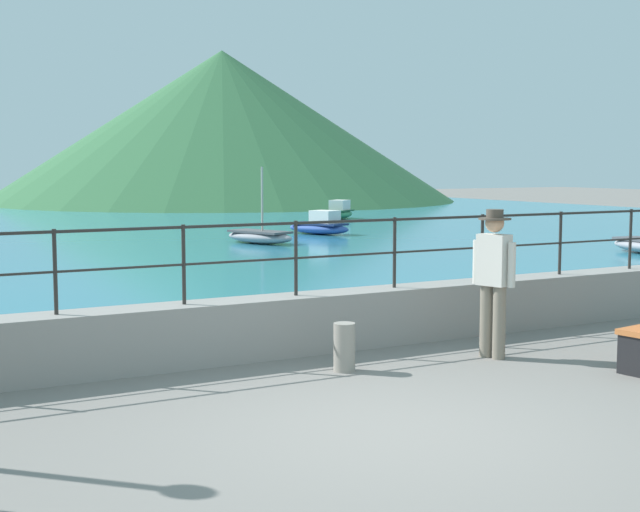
% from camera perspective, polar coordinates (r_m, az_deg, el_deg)
% --- Properties ---
extents(ground_plane, '(120.00, 120.00, 0.00)m').
position_cam_1_polar(ground_plane, '(7.80, 4.76, -11.04)').
color(ground_plane, slate).
extents(promenade_wall, '(20.00, 0.56, 0.70)m').
position_cam_1_polar(promenade_wall, '(10.45, -5.01, -4.70)').
color(promenade_wall, gray).
rests_on(promenade_wall, ground).
extents(railing, '(18.44, 0.04, 0.90)m').
position_cam_1_polar(railing, '(10.32, -5.05, 0.55)').
color(railing, '#282623').
rests_on(railing, promenade_wall).
extents(hill_main, '(28.02, 28.02, 9.04)m').
position_cam_1_polar(hill_main, '(54.46, -6.26, 8.25)').
color(hill_main, '#33663D').
rests_on(hill_main, ground).
extents(person_walking, '(0.38, 0.55, 1.75)m').
position_cam_1_polar(person_walking, '(10.56, 11.07, -1.23)').
color(person_walking, slate).
rests_on(person_walking, ground).
extents(bollard, '(0.24, 0.24, 0.54)m').
position_cam_1_polar(bollard, '(9.82, 1.57, -5.86)').
color(bollard, gray).
rests_on(bollard, ground).
extents(boat_0, '(2.38, 2.10, 0.76)m').
position_cam_1_polar(boat_0, '(35.93, 1.14, 2.81)').
color(boat_0, '#338C59').
rests_on(boat_0, lake_water).
extents(boat_2, '(1.68, 2.47, 0.76)m').
position_cam_1_polar(boat_2, '(28.12, -0.01, 1.95)').
color(boat_2, '#2D4C9E').
rests_on(boat_2, lake_water).
extents(boat_4, '(1.67, 2.47, 2.14)m').
position_cam_1_polar(boat_4, '(24.90, -3.88, 1.28)').
color(boat_4, gray).
rests_on(boat_4, lake_water).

